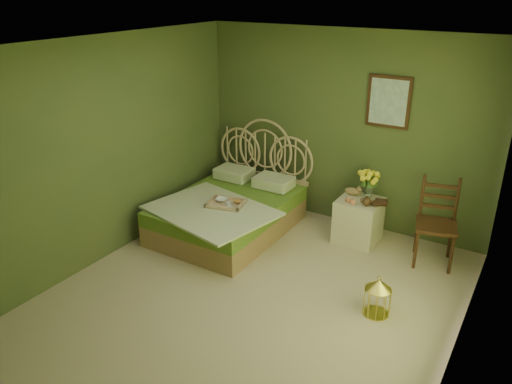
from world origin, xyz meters
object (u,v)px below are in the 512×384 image
Objects in this scene: birdcage at (377,297)px; bed at (230,210)px; chair at (439,217)px; nightstand at (359,215)px.

bed is at bearing 161.33° from birdcage.
nightstand is at bearing 167.23° from chair.
birdcage is (0.73, -1.39, -0.16)m from nightstand.
chair is (0.96, 0.01, 0.22)m from nightstand.
nightstand is 1.58m from birdcage.
chair is at bearing 0.80° from nightstand.
nightstand reaches higher than birdcage.
nightstand is at bearing 117.54° from birdcage.
nightstand is at bearing 21.06° from bed.
birdcage is (-0.23, -1.41, -0.38)m from chair.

